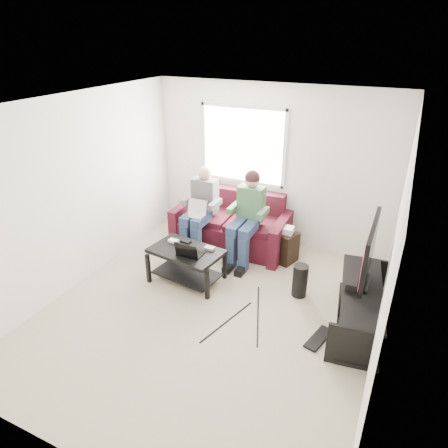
{
  "coord_description": "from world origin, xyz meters",
  "views": [
    {
      "loc": [
        1.95,
        -3.7,
        3.29
      ],
      "look_at": [
        -0.07,
        0.6,
        0.98
      ],
      "focal_mm": 32.0,
      "sensor_mm": 36.0,
      "label": 1
    }
  ],
  "objects_px": {
    "coffee_table": "(186,258)",
    "tv_stand": "(359,308)",
    "subwoofer": "(300,281)",
    "end_table": "(285,246)",
    "tv": "(369,251)",
    "sofa": "(232,227)"
  },
  "relations": [
    {
      "from": "sofa",
      "to": "tv",
      "type": "bearing_deg",
      "value": -26.51
    },
    {
      "from": "sofa",
      "to": "coffee_table",
      "type": "xyz_separation_m",
      "value": [
        -0.14,
        -1.28,
        0.05
      ]
    },
    {
      "from": "tv_stand",
      "to": "end_table",
      "type": "height_order",
      "value": "end_table"
    },
    {
      "from": "tv_stand",
      "to": "end_table",
      "type": "relative_size",
      "value": 2.75
    },
    {
      "from": "tv_stand",
      "to": "subwoofer",
      "type": "bearing_deg",
      "value": 161.23
    },
    {
      "from": "tv_stand",
      "to": "end_table",
      "type": "distance_m",
      "value": 1.66
    },
    {
      "from": "coffee_table",
      "to": "tv",
      "type": "height_order",
      "value": "tv"
    },
    {
      "from": "tv_stand",
      "to": "tv",
      "type": "bearing_deg",
      "value": 91.47
    },
    {
      "from": "coffee_table",
      "to": "subwoofer",
      "type": "relative_size",
      "value": 2.32
    },
    {
      "from": "tv",
      "to": "subwoofer",
      "type": "xyz_separation_m",
      "value": [
        -0.81,
        0.18,
        -0.75
      ]
    },
    {
      "from": "coffee_table",
      "to": "tv",
      "type": "distance_m",
      "value": 2.47
    },
    {
      "from": "tv_stand",
      "to": "tv",
      "type": "height_order",
      "value": "tv"
    },
    {
      "from": "coffee_table",
      "to": "end_table",
      "type": "relative_size",
      "value": 1.82
    },
    {
      "from": "coffee_table",
      "to": "subwoofer",
      "type": "height_order",
      "value": "coffee_table"
    },
    {
      "from": "sofa",
      "to": "coffee_table",
      "type": "bearing_deg",
      "value": -96.18
    },
    {
      "from": "sofa",
      "to": "subwoofer",
      "type": "xyz_separation_m",
      "value": [
        1.44,
        -0.94,
        -0.09
      ]
    },
    {
      "from": "sofa",
      "to": "subwoofer",
      "type": "bearing_deg",
      "value": -33.33
    },
    {
      "from": "coffee_table",
      "to": "tv_stand",
      "type": "bearing_deg",
      "value": 1.36
    },
    {
      "from": "coffee_table",
      "to": "subwoofer",
      "type": "distance_m",
      "value": 1.62
    },
    {
      "from": "end_table",
      "to": "subwoofer",
      "type": "bearing_deg",
      "value": -59.83
    },
    {
      "from": "sofa",
      "to": "coffee_table",
      "type": "height_order",
      "value": "sofa"
    },
    {
      "from": "tv_stand",
      "to": "coffee_table",
      "type": "bearing_deg",
      "value": -178.64
    }
  ]
}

